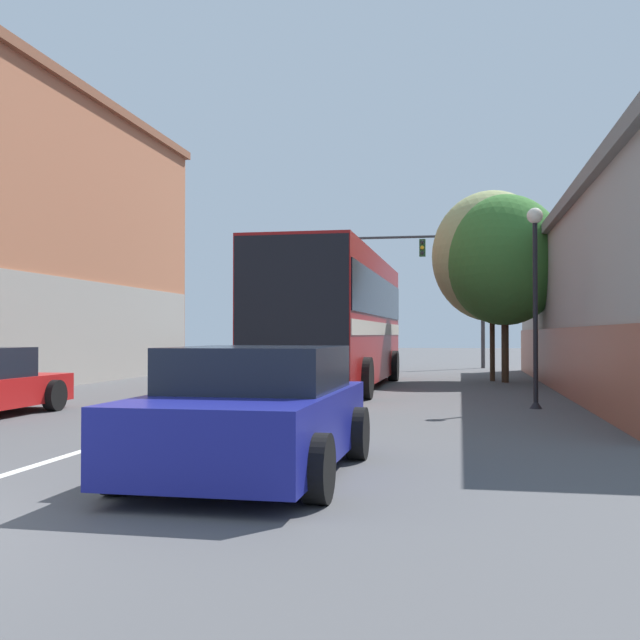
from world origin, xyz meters
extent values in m
cube|color=silver|center=(0.00, 17.07, 0.00)|extent=(0.14, 46.13, 0.01)
cube|color=#9E998E|center=(-6.55, 14.27, 1.60)|extent=(0.24, 21.42, 3.20)
cube|color=#995138|center=(7.55, 17.22, 0.85)|extent=(0.24, 21.82, 1.70)
cube|color=maroon|center=(1.41, 16.46, 1.97)|extent=(2.62, 11.40, 3.50)
cube|color=black|center=(1.41, 16.46, 2.60)|extent=(2.67, 11.17, 1.12)
cube|color=beige|center=(1.41, 16.46, 1.69)|extent=(2.66, 11.28, 0.35)
cube|color=black|center=(1.37, 10.79, 1.97)|extent=(2.50, 0.08, 3.36)
cylinder|color=black|center=(0.13, 20.00, 0.50)|extent=(0.31, 1.00, 1.00)
cylinder|color=black|center=(2.74, 19.98, 0.50)|extent=(0.31, 1.00, 1.00)
cylinder|color=black|center=(0.08, 12.94, 0.50)|extent=(0.31, 1.00, 1.00)
cylinder|color=black|center=(2.69, 12.93, 0.50)|extent=(0.31, 1.00, 1.00)
cube|color=navy|center=(2.66, 3.28, 0.54)|extent=(1.94, 3.97, 0.73)
cube|color=black|center=(2.66, 3.52, 1.15)|extent=(1.77, 2.07, 0.49)
cylinder|color=black|center=(1.69, 4.52, 0.32)|extent=(0.23, 0.65, 0.64)
cylinder|color=black|center=(3.65, 4.50, 0.32)|extent=(0.23, 0.65, 0.64)
cylinder|color=black|center=(1.66, 2.07, 0.32)|extent=(0.23, 0.65, 0.64)
cylinder|color=black|center=(3.62, 2.05, 0.32)|extent=(0.23, 0.65, 0.64)
cylinder|color=black|center=(-3.10, 9.12, 0.31)|extent=(0.22, 0.63, 0.63)
cube|color=red|center=(-4.02, 29.57, 0.49)|extent=(2.27, 4.16, 0.65)
cube|color=black|center=(-4.05, 29.38, 1.11)|extent=(1.87, 2.26, 0.60)
cylinder|color=black|center=(-4.76, 30.91, 0.30)|extent=(0.30, 0.61, 0.59)
cylinder|color=black|center=(-2.96, 30.67, 0.30)|extent=(0.30, 0.61, 0.59)
cylinder|color=black|center=(-5.09, 28.48, 0.30)|extent=(0.30, 0.61, 0.59)
cylinder|color=black|center=(-3.29, 28.23, 0.30)|extent=(0.30, 0.61, 0.59)
cylinder|color=#333338|center=(5.92, 30.13, 3.18)|extent=(0.18, 0.18, 6.35)
cylinder|color=#333338|center=(1.38, 30.13, 6.05)|extent=(9.08, 0.12, 0.12)
cube|color=#234723|center=(3.19, 30.13, 5.53)|extent=(0.28, 0.24, 0.80)
sphere|color=black|center=(3.19, 29.98, 5.78)|extent=(0.18, 0.18, 0.18)
sphere|color=orange|center=(3.19, 29.98, 5.53)|extent=(0.18, 0.18, 0.18)
sphere|color=black|center=(3.19, 29.98, 5.29)|extent=(0.18, 0.18, 0.18)
cube|color=#234723|center=(-1.80, 30.13, 5.53)|extent=(0.28, 0.24, 0.80)
sphere|color=black|center=(-1.80, 29.98, 5.78)|extent=(0.18, 0.18, 0.18)
sphere|color=orange|center=(-1.80, 29.98, 5.53)|extent=(0.18, 0.18, 0.18)
sphere|color=black|center=(-1.80, 29.98, 5.29)|extent=(0.18, 0.18, 0.18)
cone|color=black|center=(6.43, 11.40, 0.10)|extent=(0.26, 0.26, 0.20)
cylinder|color=black|center=(6.43, 11.40, 1.94)|extent=(0.10, 0.10, 3.89)
sphere|color=#EFE5CC|center=(6.43, 11.40, 4.00)|extent=(0.33, 0.33, 0.33)
cylinder|color=#3D2D1E|center=(6.31, 19.99, 1.15)|extent=(0.23, 0.23, 2.30)
ellipsoid|color=#38702D|center=(6.31, 19.99, 3.93)|extent=(3.82, 3.44, 4.21)
cylinder|color=#3D2D1E|center=(5.93, 20.58, 1.22)|extent=(0.17, 0.17, 2.45)
ellipsoid|color=#99A366|center=(5.93, 20.58, 4.12)|extent=(3.93, 3.53, 4.32)
camera|label=1|loc=(4.89, -4.63, 1.54)|focal=42.00mm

